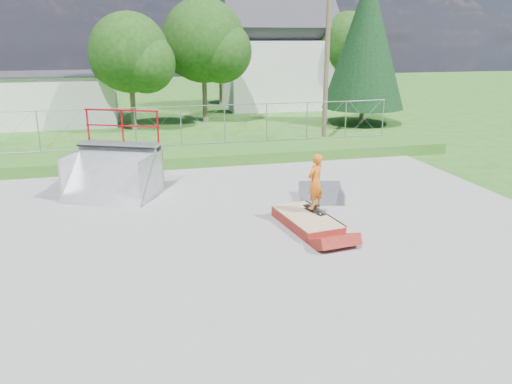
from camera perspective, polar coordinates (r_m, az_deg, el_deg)
ground at (r=13.23m, az=-3.65°, el=-5.95°), size 120.00×120.00×0.00m
concrete_pad at (r=13.22m, az=-3.65°, el=-5.87°), size 20.00×16.00×0.04m
grass_berm at (r=22.15m, az=-8.18°, el=4.12°), size 24.00×3.00×0.50m
grind_box at (r=14.35m, az=5.81°, el=-3.35°), size 1.48×2.56×0.36m
quarter_pipe at (r=17.35m, az=-16.38°, el=3.89°), size 3.55×3.33×2.82m
flat_bank_ramp at (r=16.75m, az=7.47°, el=-0.23°), size 1.76×1.83×0.44m
skateboard at (r=14.58m, az=6.68°, el=-2.11°), size 0.47×0.82×0.13m
skater at (r=14.33m, az=6.79°, el=0.92°), size 0.70×0.64×1.60m
chain_link_fence at (r=22.90m, az=-8.57°, el=7.46°), size 20.00×0.06×1.80m
utility_building_flat at (r=34.68m, az=-24.05°, el=9.61°), size 10.00×6.00×3.00m
gable_house at (r=39.61m, az=2.37°, el=15.21°), size 8.40×6.08×8.94m
utility_pole at (r=25.87m, az=8.09°, el=14.38°), size 0.24×0.24×8.00m
tree_left_near at (r=29.84m, az=-13.77°, el=14.88°), size 4.76×4.48×6.65m
tree_center at (r=32.17m, az=-5.48°, el=16.49°), size 5.44×5.12×7.60m
tree_right_far at (r=39.39m, az=10.99°, el=15.94°), size 5.10×4.80×7.12m
tree_back_mid at (r=40.54m, az=-3.72°, el=14.94°), size 4.08×3.84×5.70m
conifer_tree at (r=32.25m, az=12.48°, el=16.54°), size 5.04×5.04×9.10m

